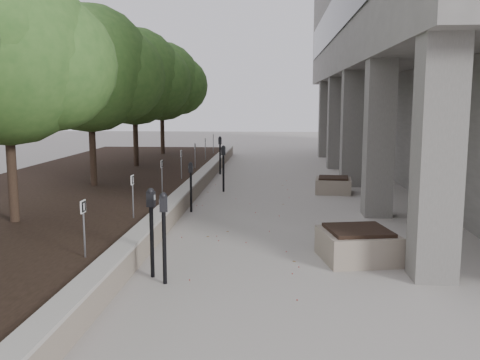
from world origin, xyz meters
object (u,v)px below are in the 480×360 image
(parking_meter_2, at_px, (152,233))
(parking_meter_3, at_px, (191,187))
(planter_front, at_px, (358,244))
(crabapple_tree_4, at_px, (134,97))
(crabapple_tree_3, at_px, (90,96))
(parking_meter_1, at_px, (164,238))
(crabapple_tree_2, at_px, (7,93))
(parking_meter_5, at_px, (220,155))
(planter_back, at_px, (333,185))
(crabapple_tree_5, at_px, (162,98))
(parking_meter_4, at_px, (223,169))

(parking_meter_2, xyz_separation_m, parking_meter_3, (-0.20, 5.38, -0.09))
(planter_front, bearing_deg, parking_meter_3, 132.57)
(crabapple_tree_4, distance_m, parking_meter_2, 12.96)
(crabapple_tree_3, distance_m, parking_meter_1, 8.78)
(crabapple_tree_4, relative_size, parking_meter_2, 3.55)
(crabapple_tree_2, distance_m, parking_meter_5, 11.39)
(crabapple_tree_2, xyz_separation_m, planter_back, (7.45, 6.45, -2.86))
(crabapple_tree_4, height_order, parking_meter_2, crabapple_tree_4)
(parking_meter_2, distance_m, parking_meter_3, 5.38)
(crabapple_tree_3, distance_m, crabapple_tree_5, 10.00)
(crabapple_tree_4, relative_size, parking_meter_4, 3.54)
(parking_meter_2, bearing_deg, planter_front, 28.36)
(parking_meter_1, relative_size, parking_meter_2, 0.99)
(crabapple_tree_2, distance_m, planter_front, 7.72)
(crabapple_tree_5, height_order, parking_meter_4, crabapple_tree_5)
(parking_meter_5, bearing_deg, parking_meter_4, -87.47)
(crabapple_tree_3, relative_size, planter_front, 4.18)
(parking_meter_5, distance_m, planter_back, 5.92)
(planter_back, bearing_deg, parking_meter_1, -112.08)
(parking_meter_4, xyz_separation_m, parking_meter_5, (-0.56, 4.22, 0.01))
(parking_meter_4, bearing_deg, planter_back, 7.65)
(crabapple_tree_3, distance_m, parking_meter_2, 8.39)
(parking_meter_3, distance_m, parking_meter_4, 3.34)
(parking_meter_2, distance_m, parking_meter_4, 8.68)
(crabapple_tree_4, height_order, crabapple_tree_5, same)
(crabapple_tree_2, height_order, crabapple_tree_5, same)
(parking_meter_5, height_order, planter_back, parking_meter_5)
(parking_meter_2, bearing_deg, crabapple_tree_4, 115.48)
(crabapple_tree_4, height_order, parking_meter_5, crabapple_tree_4)
(crabapple_tree_5, distance_m, parking_meter_2, 17.76)
(parking_meter_5, xyz_separation_m, planter_front, (3.82, -11.66, -0.47))
(crabapple_tree_4, bearing_deg, parking_meter_4, -42.83)
(planter_front, xyz_separation_m, planter_back, (0.33, 7.47, -0.04))
(crabapple_tree_3, relative_size, parking_meter_5, 3.49)
(parking_meter_1, xyz_separation_m, parking_meter_2, (-0.28, 0.31, 0.01))
(parking_meter_1, relative_size, parking_meter_4, 0.99)
(crabapple_tree_2, xyz_separation_m, parking_meter_2, (3.51, -2.25, -2.35))
(crabapple_tree_5, xyz_separation_m, parking_meter_5, (3.30, -4.35, -2.34))
(planter_front, bearing_deg, parking_meter_5, 108.13)
(planter_back, bearing_deg, crabapple_tree_4, 154.53)
(crabapple_tree_4, xyz_separation_m, parking_meter_3, (3.31, -6.87, -2.44))
(parking_meter_1, distance_m, parking_meter_5, 13.22)
(parking_meter_1, bearing_deg, planter_back, 56.33)
(crabapple_tree_2, relative_size, parking_meter_5, 3.49)
(crabapple_tree_2, height_order, planter_back, crabapple_tree_2)
(crabapple_tree_4, bearing_deg, crabapple_tree_5, 90.00)
(parking_meter_5, bearing_deg, parking_meter_1, -92.89)
(parking_meter_1, bearing_deg, crabapple_tree_2, 134.34)
(crabapple_tree_2, distance_m, planter_back, 10.26)
(parking_meter_1, distance_m, parking_meter_4, 8.99)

